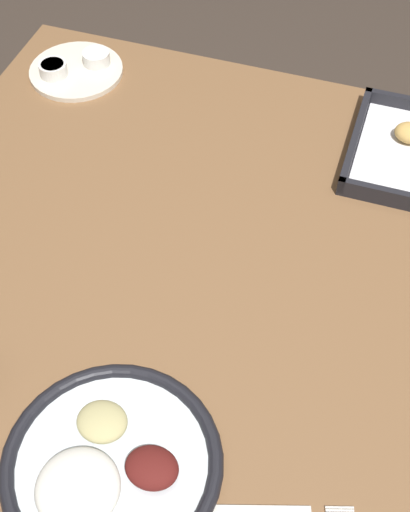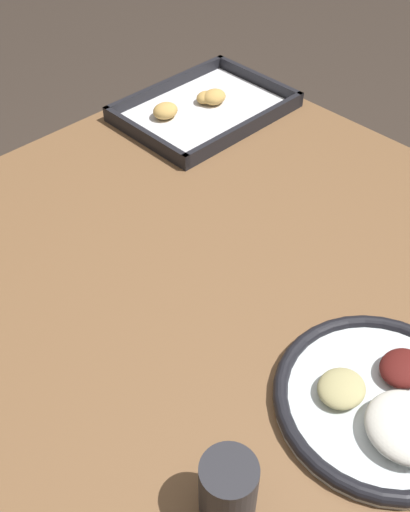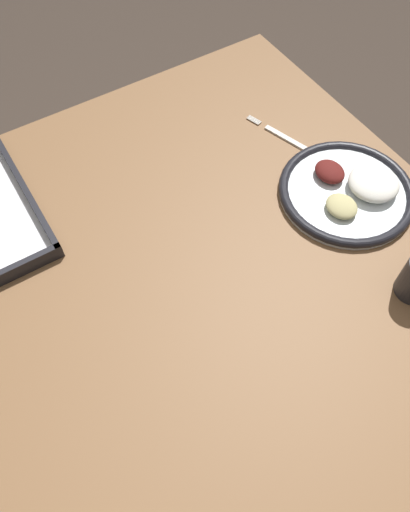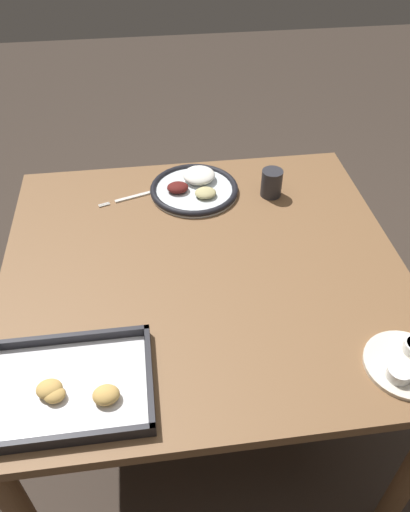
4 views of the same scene
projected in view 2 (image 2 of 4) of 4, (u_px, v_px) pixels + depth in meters
ground_plane at (206, 477)px, 1.47m from camera, size 8.00×8.00×0.00m
dining_table at (207, 308)px, 1.04m from camera, size 1.08×1.03×0.73m
dinner_plate at (384, 402)px, 0.77m from camera, size 0.28×0.28×0.05m
baking_tray at (203, 108)px, 1.31m from camera, size 0.36×0.26×0.04m
drinking_cup at (228, 488)px, 0.66m from camera, size 0.07×0.07×0.09m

